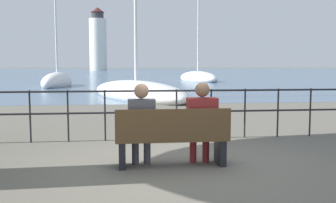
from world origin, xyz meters
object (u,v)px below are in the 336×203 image
(park_bench, at_px, (172,139))
(sailboat_3, at_px, (57,82))
(seated_person_right, at_px, (202,119))
(harbor_lighthouse, at_px, (98,41))
(sailboat_1, at_px, (136,93))
(sailboat_0, at_px, (198,78))
(seated_person_left, at_px, (142,121))

(park_bench, bearing_deg, sailboat_3, 103.47)
(park_bench, xyz_separation_m, seated_person_right, (0.46, 0.07, 0.28))
(seated_person_right, xyz_separation_m, harbor_lighthouse, (-10.00, 134.83, 9.94))
(sailboat_1, distance_m, harbor_lighthouse, 123.26)
(sailboat_1, bearing_deg, sailboat_0, 46.44)
(seated_person_left, distance_m, seated_person_right, 0.93)
(sailboat_3, xyz_separation_m, harbor_lighthouse, (-3.86, 111.21, 10.30))
(sailboat_3, bearing_deg, harbor_lighthouse, 95.78)
(seated_person_left, bearing_deg, harbor_lighthouse, 93.85)
(sailboat_1, bearing_deg, sailboat_3, 92.26)
(seated_person_left, relative_size, sailboat_3, 0.14)
(sailboat_3, height_order, harbor_lighthouse, harbor_lighthouse)
(seated_person_left, xyz_separation_m, harbor_lighthouse, (-9.07, 134.83, 9.95))
(sailboat_1, distance_m, sailboat_3, 12.56)
(seated_person_right, xyz_separation_m, sailboat_3, (-6.14, 23.62, -0.36))
(sailboat_1, height_order, sailboat_3, sailboat_3)
(park_bench, bearing_deg, sailboat_0, 77.86)
(sailboat_1, bearing_deg, harbor_lighthouse, 70.32)
(park_bench, xyz_separation_m, harbor_lighthouse, (-9.54, 134.90, 10.22))
(park_bench, height_order, seated_person_right, seated_person_right)
(seated_person_left, relative_size, seated_person_right, 0.99)
(seated_person_right, relative_size, sailboat_1, 0.15)
(seated_person_left, relative_size, harbor_lighthouse, 0.06)
(seated_person_left, xyz_separation_m, seated_person_right, (0.93, -0.00, 0.01))
(seated_person_left, relative_size, sailboat_1, 0.14)
(seated_person_left, distance_m, sailboat_3, 24.19)
(park_bench, relative_size, seated_person_left, 1.36)
(sailboat_0, height_order, sailboat_3, sailboat_0)
(seated_person_right, relative_size, harbor_lighthouse, 0.06)
(sailboat_3, bearing_deg, sailboat_0, 38.56)
(sailboat_0, bearing_deg, seated_person_left, -111.60)
(park_bench, height_order, sailboat_1, sailboat_1)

